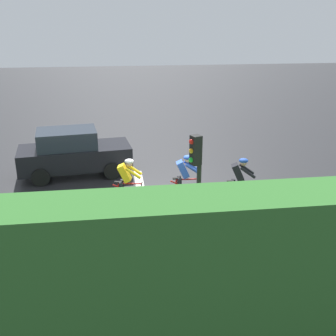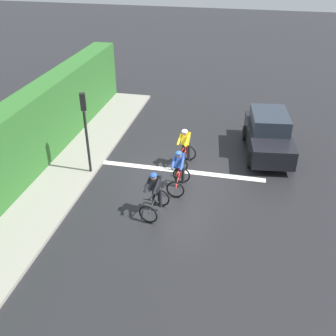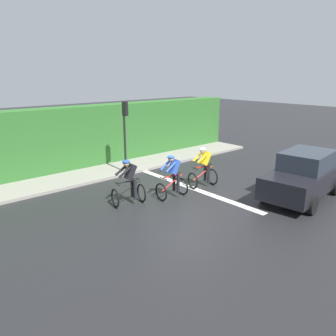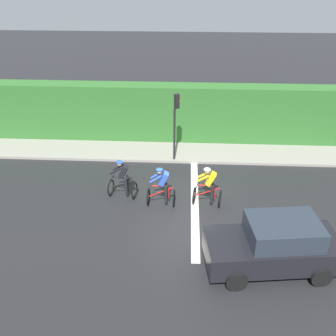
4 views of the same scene
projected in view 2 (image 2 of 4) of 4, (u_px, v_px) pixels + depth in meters
The scene contains 10 objects.
ground_plane at pixel (175, 177), 15.60m from camera, with size 80.00×80.00×0.00m, color black.
sidewalk_kerb at pixel (46, 189), 14.73m from camera, with size 2.80×20.34×0.12m, color gray.
stone_wall_low at pixel (22, 181), 14.77m from camera, with size 0.44×20.34×0.62m, color tan.
hedge_wall at pixel (8, 152), 14.20m from camera, with size 1.10×20.34×3.03m, color #2D6628.
road_marking_stop_line at pixel (178, 171), 16.00m from camera, with size 7.00×0.30×0.01m, color silver.
cyclist_lead at pixel (155, 194), 13.19m from camera, with size 0.87×1.19×1.66m.
cyclist_second at pixel (179, 171), 14.45m from camera, with size 0.72×1.10×1.66m.
cyclist_mid at pixel (185, 148), 15.98m from camera, with size 0.85×1.18×1.66m.
car_black at pixel (268, 134), 16.91m from camera, with size 2.26×4.28×1.76m.
traffic_light_near_crossing at pixel (85, 122), 14.71m from camera, with size 0.26×0.30×3.34m.
Camera 2 is at (-2.53, 12.94, 8.35)m, focal length 42.19 mm.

